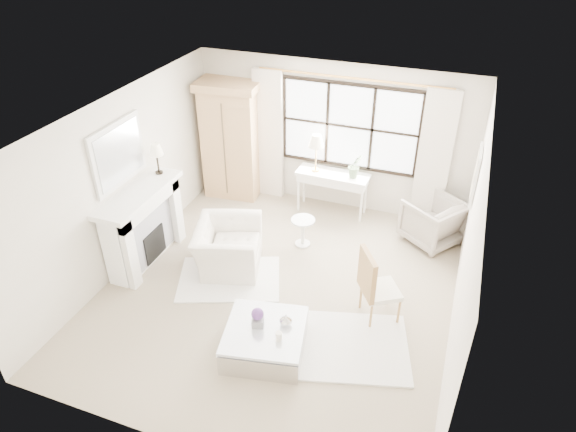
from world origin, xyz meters
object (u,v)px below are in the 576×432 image
at_px(armoire, 231,139).
at_px(coffee_table, 265,340).
at_px(club_armchair, 228,247).
at_px(console_table, 332,193).

xyz_separation_m(armoire, coffee_table, (2.15, -3.62, -0.96)).
distance_m(armoire, club_armchair, 2.47).
bearing_deg(coffee_table, armoire, 109.42).
height_order(armoire, coffee_table, armoire).
xyz_separation_m(armoire, console_table, (2.00, -0.02, -0.74)).
xyz_separation_m(armoire, club_armchair, (0.92, -2.15, -0.78)).
relative_size(console_table, club_armchair, 1.18).
xyz_separation_m(console_table, coffee_table, (0.15, -3.59, -0.22)).
xyz_separation_m(club_armchair, coffee_table, (1.23, -1.47, -0.18)).
bearing_deg(armoire, club_armchair, -72.26).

